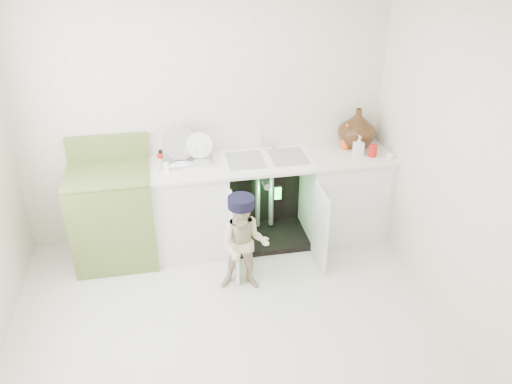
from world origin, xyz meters
The scene contains 5 objects.
ground centered at (0.00, 0.00, 0.00)m, with size 3.50×3.50×0.00m, color #BAB5A3.
room_shell centered at (0.00, 0.00, 1.25)m, with size 6.00×5.50×1.26m.
counter_run centered at (0.60, 1.21, 0.49)m, with size 2.44×1.02×1.28m.
avocado_stove centered at (-0.91, 1.18, 0.47)m, with size 0.74×0.65×1.15m.
repair_worker centered at (0.21, 0.50, 0.46)m, with size 0.65×0.58×0.91m.
Camera 1 is at (-0.34, -2.94, 2.93)m, focal length 35.00 mm.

